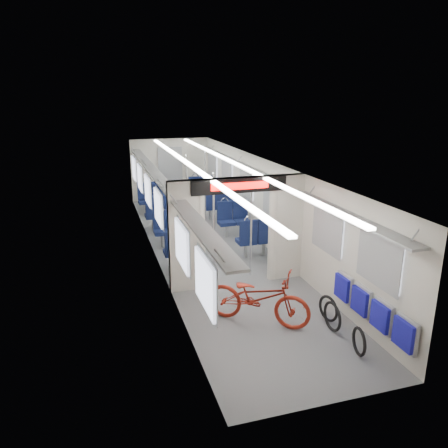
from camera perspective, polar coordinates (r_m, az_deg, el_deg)
name	(u,v)px	position (r m, az deg, el deg)	size (l,w,h in m)	color
carriage	(215,197)	(10.60, -1.18, 3.55)	(12.00, 12.02, 2.31)	#515456
bicycle	(258,297)	(7.77, 4.45, -9.53)	(0.65, 1.88, 0.99)	maroon
flip_bench	(371,308)	(7.58, 18.65, -10.40)	(0.12, 2.10, 0.50)	gray
bike_hoop_a	(359,343)	(7.33, 17.20, -14.61)	(0.46, 0.46, 0.05)	black
bike_hoop_b	(332,318)	(7.85, 13.94, -11.80)	(0.53, 0.53, 0.05)	black
bike_hoop_c	(328,310)	(8.15, 13.44, -10.84)	(0.49, 0.49, 0.05)	black
seat_bay_near_left	(177,236)	(10.86, -6.22, -1.54)	(0.89, 1.97, 1.07)	#0C1438
seat_bay_near_right	(244,226)	(11.59, 2.62, -0.21)	(0.91, 2.07, 1.10)	#0C1438
seat_bay_far_left	(157,203)	(14.03, -8.79, 2.76)	(0.95, 2.28, 1.16)	#0C1438
seat_bay_far_right	(209,195)	(14.87, -1.92, 3.74)	(0.95, 2.27, 1.16)	#0C1438
stanchion_near_left	(214,224)	(9.63, -1.33, 0.01)	(0.05, 0.05, 2.30)	silver
stanchion_near_right	(251,226)	(9.50, 3.56, -0.25)	(0.04, 0.04, 2.30)	silver
stanchion_far_left	(187,196)	(12.32, -4.84, 3.70)	(0.04, 0.04, 2.30)	silver
stanchion_far_right	(205,190)	(12.99, -2.47, 4.44)	(0.04, 0.04, 2.30)	silver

